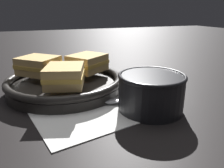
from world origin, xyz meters
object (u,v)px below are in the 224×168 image
at_px(soup_bowl, 151,90).
at_px(sandwich_near_left, 87,63).
at_px(sandwich_near_right, 39,65).
at_px(sandwich_far_left, 65,76).
at_px(skillet, 65,83).
at_px(spoon, 106,102).

xyz_separation_m(soup_bowl, sandwich_near_left, (-0.08, 0.21, 0.02)).
xyz_separation_m(soup_bowl, sandwich_near_right, (-0.21, 0.23, 0.02)).
distance_m(soup_bowl, sandwich_near_right, 0.31).
height_order(soup_bowl, sandwich_far_left, sandwich_far_left).
bearing_deg(skillet, sandwich_near_right, 142.29).
distance_m(spoon, sandwich_near_right, 0.22).
bearing_deg(sandwich_near_right, soup_bowl, -46.90).
bearing_deg(soup_bowl, sandwich_far_left, 146.91).
xyz_separation_m(spoon, sandwich_far_left, (-0.08, 0.05, 0.06)).
distance_m(sandwich_near_right, sandwich_far_left, 0.13).
height_order(sandwich_near_right, sandwich_far_left, same).
xyz_separation_m(spoon, skillet, (-0.07, 0.13, 0.01)).
relative_size(skillet, sandwich_near_left, 2.34).
bearing_deg(sandwich_far_left, sandwich_near_right, 112.29).
bearing_deg(sandwich_near_left, soup_bowl, -68.38).
distance_m(skillet, sandwich_near_left, 0.09).
xyz_separation_m(skillet, sandwich_far_left, (-0.01, -0.07, 0.04)).
relative_size(soup_bowl, spoon, 0.91).
relative_size(soup_bowl, sandwich_near_right, 1.10).
relative_size(spoon, skillet, 0.52).
bearing_deg(skillet, soup_bowl, -49.81).
distance_m(skillet, sandwich_near_right, 0.09).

